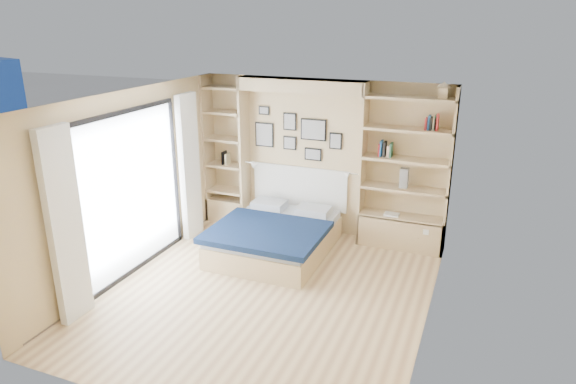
% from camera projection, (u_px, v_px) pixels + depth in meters
% --- Properties ---
extents(ground, '(4.50, 4.50, 0.00)m').
position_uv_depth(ground, '(266.00, 294.00, 6.62)').
color(ground, '#D8B987').
rests_on(ground, ground).
extents(room_shell, '(4.50, 4.50, 4.50)m').
position_uv_depth(room_shell, '(283.00, 178.00, 7.75)').
color(room_shell, tan).
rests_on(room_shell, ground).
extents(bed, '(1.62, 2.04, 1.07)m').
position_uv_depth(bed, '(276.00, 235.00, 7.73)').
color(bed, tan).
rests_on(bed, ground).
extents(photo_gallery, '(1.48, 0.02, 0.82)m').
position_uv_depth(photo_gallery, '(295.00, 134.00, 8.21)').
color(photo_gallery, black).
rests_on(photo_gallery, ground).
extents(reading_lamps, '(1.92, 0.12, 0.15)m').
position_uv_depth(reading_lamps, '(299.00, 169.00, 8.13)').
color(reading_lamps, silver).
rests_on(reading_lamps, ground).
extents(shelf_decor, '(3.57, 0.23, 2.03)m').
position_uv_depth(shelf_decor, '(393.00, 139.00, 7.50)').
color(shelf_decor, '#A51E1E').
rests_on(shelf_decor, ground).
extents(deck, '(3.20, 4.00, 0.05)m').
position_uv_depth(deck, '(52.00, 249.00, 7.88)').
color(deck, '#706053').
rests_on(deck, ground).
extents(deck_chair, '(0.49, 0.77, 0.75)m').
position_uv_depth(deck_chair, '(39.00, 230.00, 7.68)').
color(deck_chair, tan).
rests_on(deck_chair, ground).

